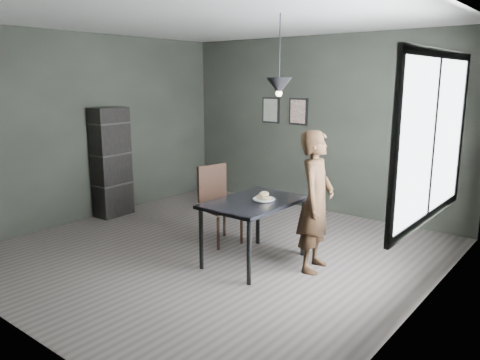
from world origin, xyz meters
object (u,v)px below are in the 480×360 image
Objects in this scene: shelf_unit at (111,162)px; wood_chair at (217,199)px; woman at (316,202)px; white_plate at (264,200)px; pendant_lamp at (279,86)px; cafe_table at (254,207)px.

wood_chair is at bearing -0.23° from shelf_unit.
woman reaches higher than wood_chair.
white_plate is 3.00m from shelf_unit.
pendant_lamp reaches higher than woman.
wood_chair is 1.83m from pendant_lamp.
cafe_table is 1.41m from pendant_lamp.
shelf_unit reaches higher than wood_chair.
pendant_lamp is (0.25, 0.10, 1.38)m from cafe_table.
white_plate is 0.14× the size of shelf_unit.
woman is 0.93× the size of shelf_unit.
woman is 1.33m from pendant_lamp.
pendant_lamp is (-0.41, -0.16, 1.26)m from woman.
shelf_unit is at bearing 178.65° from pendant_lamp.
woman is 1.83× the size of pendant_lamp.
wood_chair is at bearing 167.47° from white_plate.
white_plate is 0.94m from wood_chair.
shelf_unit reaches higher than white_plate.
cafe_table is at bearing -158.20° from pendant_lamp.
pendant_lamp reaches higher than shelf_unit.
pendant_lamp is at bearing 7.24° from white_plate.
cafe_table is 0.72m from woman.
woman is 1.55× the size of wood_chair.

